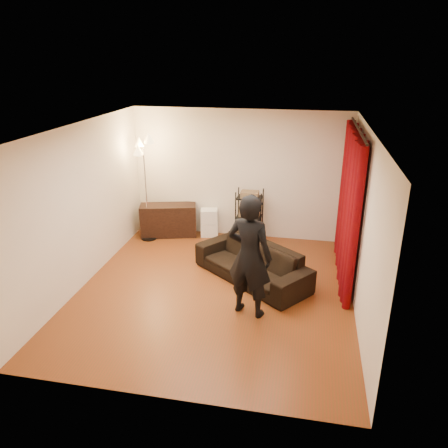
% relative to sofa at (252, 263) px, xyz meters
% --- Properties ---
extents(floor, '(5.00, 5.00, 0.00)m').
position_rel_sofa_xyz_m(floor, '(-0.55, -0.55, -0.32)').
color(floor, maroon).
rests_on(floor, ground).
extents(ceiling, '(5.00, 5.00, 0.00)m').
position_rel_sofa_xyz_m(ceiling, '(-0.55, -0.55, 2.38)').
color(ceiling, white).
rests_on(ceiling, ground).
extents(wall_back, '(5.00, 0.00, 5.00)m').
position_rel_sofa_xyz_m(wall_back, '(-0.55, 1.95, 1.03)').
color(wall_back, white).
rests_on(wall_back, ground).
extents(wall_front, '(5.00, 0.00, 5.00)m').
position_rel_sofa_xyz_m(wall_front, '(-0.55, -3.05, 1.03)').
color(wall_front, white).
rests_on(wall_front, ground).
extents(wall_left, '(0.00, 5.00, 5.00)m').
position_rel_sofa_xyz_m(wall_left, '(-2.80, -0.55, 1.03)').
color(wall_left, white).
rests_on(wall_left, ground).
extents(wall_right, '(0.00, 5.00, 5.00)m').
position_rel_sofa_xyz_m(wall_right, '(1.70, -0.55, 1.03)').
color(wall_right, white).
rests_on(wall_right, ground).
extents(curtain_rod, '(0.04, 2.65, 0.04)m').
position_rel_sofa_xyz_m(curtain_rod, '(1.60, 0.58, 2.26)').
color(curtain_rod, black).
rests_on(curtain_rod, wall_right).
extents(curtain, '(0.22, 2.65, 2.55)m').
position_rel_sofa_xyz_m(curtain, '(1.58, 0.58, 0.96)').
color(curtain, '#620604').
rests_on(curtain, ground).
extents(sofa, '(2.23, 2.01, 0.63)m').
position_rel_sofa_xyz_m(sofa, '(0.00, 0.00, 0.00)').
color(sofa, black).
rests_on(sofa, ground).
extents(person, '(0.80, 0.64, 1.90)m').
position_rel_sofa_xyz_m(person, '(0.10, -1.07, 0.63)').
color(person, black).
rests_on(person, ground).
extents(media_cabinet, '(1.26, 0.74, 0.69)m').
position_rel_sofa_xyz_m(media_cabinet, '(-2.04, 1.63, 0.03)').
color(media_cabinet, black).
rests_on(media_cabinet, ground).
extents(storage_boxes, '(0.41, 0.36, 0.61)m').
position_rel_sofa_xyz_m(storage_boxes, '(-1.17, 1.76, -0.01)').
color(storage_boxes, white).
rests_on(storage_boxes, ground).
extents(wire_shelf, '(0.53, 0.39, 1.13)m').
position_rel_sofa_xyz_m(wire_shelf, '(-0.28, 1.60, 0.25)').
color(wire_shelf, black).
rests_on(wire_shelf, ground).
extents(floor_lamp, '(0.48, 0.48, 2.17)m').
position_rel_sofa_xyz_m(floor_lamp, '(-2.40, 1.35, 0.77)').
color(floor_lamp, silver).
rests_on(floor_lamp, ground).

